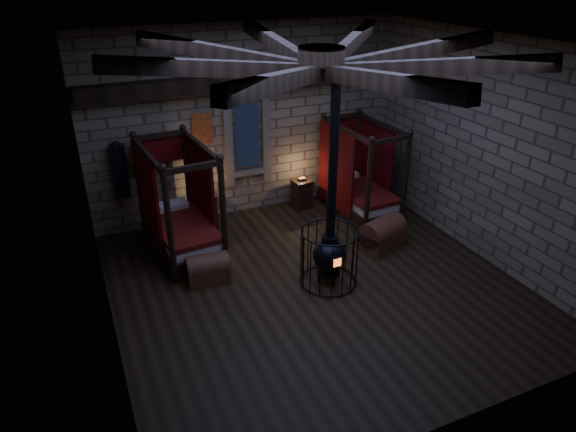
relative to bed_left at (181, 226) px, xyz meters
name	(u,v)px	position (x,y,z in m)	size (l,w,h in m)	color
room	(318,75)	(1.90, -2.13, 3.20)	(7.02, 7.02, 4.29)	black
bed_left	(181,226)	(0.00, 0.00, 0.00)	(1.29, 2.21, 2.22)	black
bed_right	(358,191)	(4.17, 0.11, -0.03)	(1.16, 2.06, 2.10)	black
trunk_left	(208,269)	(0.16, -1.31, -0.30)	(0.80, 0.54, 0.56)	brown
trunk_right	(382,234)	(3.77, -1.54, -0.25)	(1.03, 0.82, 0.66)	brown
nightstand_left	(205,211)	(0.71, 0.80, -0.16)	(0.51, 0.49, 0.93)	black
nightstand_right	(302,194)	(3.07, 0.83, -0.19)	(0.48, 0.46, 0.76)	black
stove	(329,252)	(2.15, -2.25, 0.09)	(1.04, 1.04, 4.05)	black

